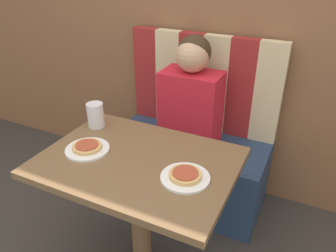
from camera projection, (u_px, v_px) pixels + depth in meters
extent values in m
cube|color=navy|center=(188.00, 169.00, 2.24)|extent=(1.01, 0.49, 0.47)
cube|color=maroon|center=(148.00, 74.00, 2.31)|extent=(0.17, 0.07, 0.64)
cube|color=beige|center=(169.00, 78.00, 2.24)|extent=(0.17, 0.07, 0.64)
cube|color=maroon|center=(192.00, 81.00, 2.18)|extent=(0.17, 0.07, 0.64)
cube|color=beige|center=(216.00, 85.00, 2.12)|extent=(0.17, 0.07, 0.64)
cube|color=maroon|center=(241.00, 89.00, 2.05)|extent=(0.17, 0.07, 0.64)
cube|color=beige|center=(268.00, 94.00, 1.99)|extent=(0.17, 0.07, 0.64)
cube|color=brown|center=(138.00, 162.00, 1.51)|extent=(0.89, 0.65, 0.03)
cylinder|color=brown|center=(141.00, 219.00, 1.68)|extent=(0.10, 0.10, 0.68)
cube|color=red|center=(191.00, 108.00, 2.02)|extent=(0.36, 0.22, 0.46)
sphere|color=tan|center=(193.00, 56.00, 1.87)|extent=(0.19, 0.19, 0.19)
sphere|color=#382819|center=(194.00, 52.00, 1.88)|extent=(0.20, 0.20, 0.20)
cylinder|color=white|center=(87.00, 149.00, 1.57)|extent=(0.21, 0.21, 0.01)
cylinder|color=white|center=(185.00, 178.00, 1.37)|extent=(0.21, 0.21, 0.01)
cylinder|color=tan|center=(87.00, 147.00, 1.56)|extent=(0.14, 0.14, 0.02)
cylinder|color=#AD472D|center=(87.00, 145.00, 1.56)|extent=(0.11, 0.11, 0.01)
cylinder|color=tan|center=(185.00, 175.00, 1.37)|extent=(0.14, 0.14, 0.02)
cylinder|color=#AD472D|center=(185.00, 173.00, 1.36)|extent=(0.11, 0.11, 0.01)
cylinder|color=silver|center=(96.00, 115.00, 1.75)|extent=(0.09, 0.09, 0.13)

